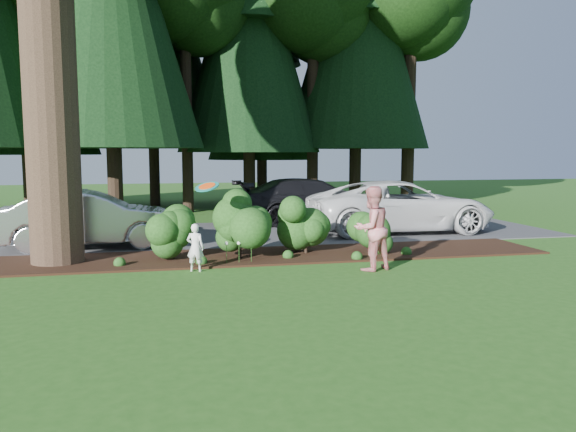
{
  "coord_description": "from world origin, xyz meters",
  "views": [
    {
      "loc": [
        -2.01,
        -10.94,
        2.69
      ],
      "look_at": [
        0.63,
        1.1,
        1.3
      ],
      "focal_mm": 35.0,
      "sensor_mm": 36.0,
      "label": 1
    }
  ],
  "objects_px": {
    "car_white_suv": "(401,206)",
    "car_dark_suv": "(311,200)",
    "child": "(195,247)",
    "adult": "(371,228)",
    "car_silver_wagon": "(90,219)",
    "frisbee": "(207,187)"
  },
  "relations": [
    {
      "from": "frisbee",
      "to": "adult",
      "type": "bearing_deg",
      "value": -13.32
    },
    {
      "from": "car_white_suv",
      "to": "adult",
      "type": "bearing_deg",
      "value": 150.85
    },
    {
      "from": "car_silver_wagon",
      "to": "frisbee",
      "type": "xyz_separation_m",
      "value": [
        3.02,
        -3.62,
        1.09
      ]
    },
    {
      "from": "adult",
      "to": "frisbee",
      "type": "xyz_separation_m",
      "value": [
        -3.66,
        0.87,
        0.96
      ]
    },
    {
      "from": "child",
      "to": "frisbee",
      "type": "bearing_deg",
      "value": -136.61
    },
    {
      "from": "car_dark_suv",
      "to": "frisbee",
      "type": "bearing_deg",
      "value": 144.46
    },
    {
      "from": "child",
      "to": "car_silver_wagon",
      "type": "bearing_deg",
      "value": -33.8
    },
    {
      "from": "car_dark_suv",
      "to": "child",
      "type": "distance_m",
      "value": 9.35
    },
    {
      "from": "adult",
      "to": "car_dark_suv",
      "type": "bearing_deg",
      "value": -116.82
    },
    {
      "from": "car_white_suv",
      "to": "child",
      "type": "relative_size",
      "value": 5.65
    },
    {
      "from": "car_white_suv",
      "to": "car_dark_suv",
      "type": "bearing_deg",
      "value": 36.38
    },
    {
      "from": "car_white_suv",
      "to": "car_dark_suv",
      "type": "xyz_separation_m",
      "value": [
        -2.29,
        3.14,
        -0.02
      ]
    },
    {
      "from": "car_white_suv",
      "to": "frisbee",
      "type": "height_order",
      "value": "frisbee"
    },
    {
      "from": "car_dark_suv",
      "to": "child",
      "type": "xyz_separation_m",
      "value": [
        -4.83,
        -8.0,
        -0.32
      ]
    },
    {
      "from": "child",
      "to": "car_white_suv",
      "type": "bearing_deg",
      "value": -125.5
    },
    {
      "from": "car_silver_wagon",
      "to": "car_dark_suv",
      "type": "bearing_deg",
      "value": -63.16
    },
    {
      "from": "child",
      "to": "adult",
      "type": "xyz_separation_m",
      "value": [
        3.95,
        -0.74,
        0.42
      ]
    },
    {
      "from": "car_silver_wagon",
      "to": "car_white_suv",
      "type": "bearing_deg",
      "value": -86.09
    },
    {
      "from": "car_silver_wagon",
      "to": "adult",
      "type": "distance_m",
      "value": 8.04
    },
    {
      "from": "car_silver_wagon",
      "to": "child",
      "type": "bearing_deg",
      "value": -146.52
    },
    {
      "from": "car_dark_suv",
      "to": "frisbee",
      "type": "distance_m",
      "value": 9.15
    },
    {
      "from": "car_white_suv",
      "to": "adult",
      "type": "relative_size",
      "value": 3.21
    }
  ]
}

